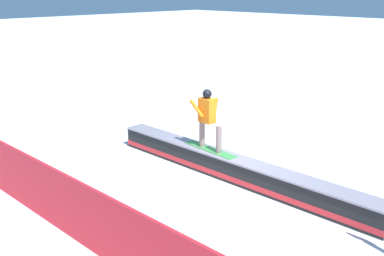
% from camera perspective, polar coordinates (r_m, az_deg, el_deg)
% --- Properties ---
extents(ground_plane, '(120.00, 120.00, 0.00)m').
position_cam_1_polar(ground_plane, '(10.80, 5.18, -6.48)').
color(ground_plane, white).
extents(grind_box, '(7.30, 0.63, 0.56)m').
position_cam_1_polar(grind_box, '(10.70, 5.22, -5.22)').
color(grind_box, black).
rests_on(grind_box, ground_plane).
extents(snowboarder, '(1.60, 0.42, 1.48)m').
position_cam_1_polar(snowboarder, '(10.84, 2.01, 1.34)').
color(snowboarder, green).
rests_on(snowboarder, grind_box).
extents(safety_fence, '(10.53, 0.18, 1.20)m').
position_cam_1_polar(safety_fence, '(8.13, -13.49, -10.55)').
color(safety_fence, red).
rests_on(safety_fence, ground_plane).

